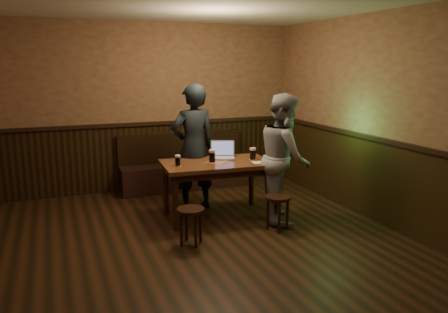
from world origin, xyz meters
name	(u,v)px	position (x,y,z in m)	size (l,w,h in m)	color
room	(206,147)	(0.00, 0.22, 1.20)	(5.04, 6.04, 2.84)	black
bench	(184,170)	(0.48, 2.75, 0.31)	(2.20, 0.50, 0.95)	black
pub_table	(216,169)	(0.48, 1.16, 0.69)	(1.53, 0.94, 0.80)	#512B17
stool_left	(191,216)	(-0.15, 0.37, 0.36)	(0.38, 0.38, 0.45)	black
stool_right	(278,203)	(1.04, 0.40, 0.36)	(0.43, 0.43, 0.45)	black
pint_left	(178,160)	(-0.08, 1.12, 0.87)	(0.10, 0.10, 0.15)	#993012
pint_mid	(212,156)	(0.42, 1.16, 0.88)	(0.11, 0.11, 0.18)	#993012
pint_right	(253,154)	(1.01, 1.10, 0.88)	(0.11, 0.11, 0.17)	#993012
laptop	(222,154)	(0.65, 1.38, 0.86)	(0.42, 0.39, 0.24)	silver
menu	(260,162)	(1.03, 0.91, 0.79)	(0.22, 0.15, 0.00)	silver
person_suit	(193,148)	(0.30, 1.63, 0.93)	(0.68, 0.44, 1.85)	black
person_grey	(284,157)	(1.31, 0.74, 0.87)	(0.85, 0.66, 1.75)	gray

